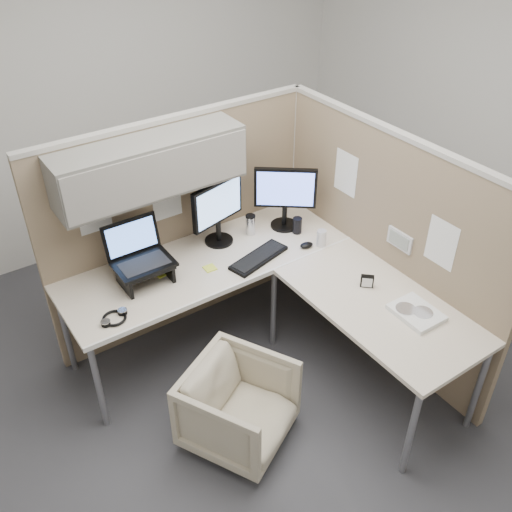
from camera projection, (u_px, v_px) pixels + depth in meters
ground at (264, 378)px, 3.95m from camera, size 4.50×4.50×0.00m
partition_back at (167, 199)px, 3.77m from camera, size 2.00×0.36×1.63m
partition_right at (380, 244)px, 3.84m from camera, size 0.07×2.03×1.63m
desk at (270, 284)px, 3.69m from camera, size 2.00×1.98×0.73m
office_chair at (239, 403)px, 3.39m from camera, size 0.76×0.75×0.59m
monitor_left at (218, 208)px, 3.86m from camera, size 0.43×0.20×0.47m
monitor_right at (285, 193)px, 4.03m from camera, size 0.37×0.30×0.47m
laptop_station at (141, 261)px, 3.59m from camera, size 0.36×0.31×0.38m
keyboard at (259, 258)px, 3.84m from camera, size 0.47×0.25×0.02m
mouse at (306, 245)px, 3.95m from camera, size 0.10×0.08×0.03m
travel_mug at (250, 225)px, 4.06m from camera, size 0.07×0.07×0.15m
soda_can_green at (321, 238)px, 3.95m from camera, size 0.07×0.07×0.12m
soda_can_silver at (297, 225)px, 4.08m from camera, size 0.07×0.07×0.12m
sticky_note_d at (210, 268)px, 3.76m from camera, size 0.08×0.08×0.01m
sticky_note_c at (161, 273)px, 3.71m from camera, size 0.08×0.08×0.01m
headphones at (114, 318)px, 3.34m from camera, size 0.18×0.18×0.03m
paper_stack at (416, 313)px, 3.38m from camera, size 0.23×0.29×0.03m
desk_clock at (367, 281)px, 3.58m from camera, size 0.08×0.08×0.08m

